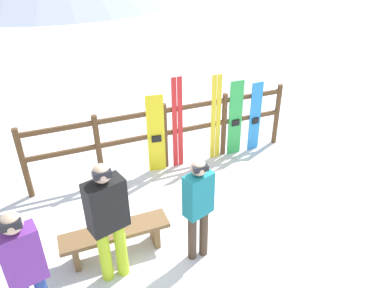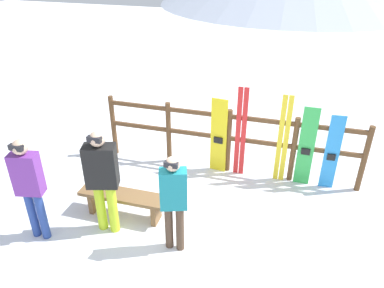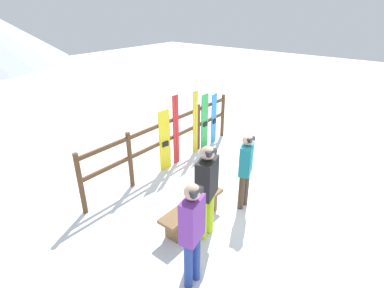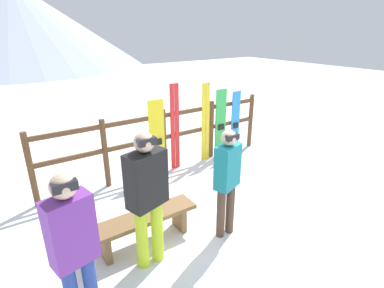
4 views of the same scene
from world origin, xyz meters
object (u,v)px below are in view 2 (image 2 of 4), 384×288
object	(u,v)px
person_purple	(29,182)
person_black	(102,176)
bench	(124,199)
ski_pair_red	(241,133)
ski_pair_yellow	(283,140)
snowboard_blue	(332,153)
snowboard_green	(306,147)
snowboard_yellow	(219,136)
person_teal	(174,197)

from	to	relation	value
person_purple	person_black	xyz separation A→B (m)	(0.93, 0.43, 0.00)
bench	ski_pair_red	world-z (taller)	ski_pair_red
ski_pair_red	ski_pair_yellow	size ratio (longest dim) A/B	1.04
person_black	ski_pair_red	bearing A→B (deg)	52.00
person_black	snowboard_blue	bearing A→B (deg)	32.96
bench	snowboard_green	xyz separation A→B (m)	(2.76, 1.77, 0.44)
ski_pair_red	bench	bearing A→B (deg)	-131.64
person_purple	snowboard_yellow	size ratio (longest dim) A/B	1.12
person_teal	snowboard_yellow	xyz separation A→B (m)	(0.14, 2.24, -0.17)
person_purple	ski_pair_red	bearing A→B (deg)	44.75
person_black	person_teal	bearing A→B (deg)	-4.75
snowboard_yellow	snowboard_green	world-z (taller)	snowboard_green
snowboard_green	snowboard_blue	bearing A→B (deg)	-0.01
person_black	ski_pair_red	world-z (taller)	ski_pair_red
person_teal	ski_pair_yellow	xyz separation A→B (m)	(1.32, 2.24, -0.06)
person_black	ski_pair_red	xyz separation A→B (m)	(1.68, 2.15, -0.11)
snowboard_green	snowboard_blue	distance (m)	0.44
person_teal	snowboard_green	bearing A→B (deg)	52.18
snowboard_yellow	ski_pair_yellow	size ratio (longest dim) A/B	0.88
person_purple	person_teal	distance (m)	2.08
ski_pair_yellow	bench	bearing A→B (deg)	-142.91
snowboard_yellow	ski_pair_yellow	world-z (taller)	ski_pair_yellow
bench	snowboard_yellow	distance (m)	2.16
snowboard_yellow	snowboard_blue	bearing A→B (deg)	-0.00
bench	snowboard_blue	world-z (taller)	snowboard_blue
bench	person_purple	xyz separation A→B (m)	(-1.03, -0.81, 0.67)
bench	person_black	size ratio (longest dim) A/B	0.85
person_teal	ski_pair_yellow	bearing A→B (deg)	59.50
person_teal	ski_pair_yellow	distance (m)	2.60
person_purple	snowboard_yellow	xyz separation A→B (m)	(2.19, 2.58, -0.24)
snowboard_green	bench	bearing A→B (deg)	-147.35
person_black	person_purple	bearing A→B (deg)	-154.90
person_purple	person_teal	xyz separation A→B (m)	(2.05, 0.34, -0.08)
ski_pair_yellow	snowboard_green	size ratio (longest dim) A/B	1.11
person_purple	ski_pair_red	distance (m)	3.67
ski_pair_yellow	person_teal	bearing A→B (deg)	-120.50
person_purple	ski_pair_yellow	size ratio (longest dim) A/B	0.98
person_black	ski_pair_red	size ratio (longest dim) A/B	0.97
bench	person_purple	world-z (taller)	person_purple
snowboard_yellow	snowboard_blue	xyz separation A→B (m)	(2.04, -0.00, -0.03)
person_purple	person_teal	size ratio (longest dim) A/B	1.08
snowboard_blue	ski_pair_yellow	bearing A→B (deg)	179.77
person_purple	ski_pair_red	xyz separation A→B (m)	(2.60, 2.58, -0.11)
person_black	bench	bearing A→B (deg)	74.79
bench	snowboard_green	size ratio (longest dim) A/B	0.96
person_black	snowboard_green	distance (m)	3.58
snowboard_yellow	ski_pair_yellow	bearing A→B (deg)	0.16
person_black	ski_pair_yellow	world-z (taller)	person_black
bench	person_black	world-z (taller)	person_black
person_black	ski_pair_yellow	xyz separation A→B (m)	(2.45, 2.15, -0.14)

